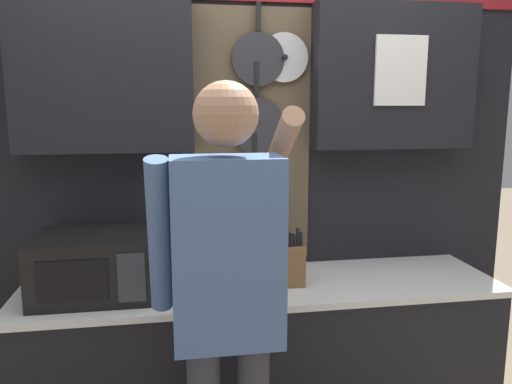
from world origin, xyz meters
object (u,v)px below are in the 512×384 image
object	(u,v)px
person	(227,287)
utensil_crock	(199,269)
microwave	(94,265)
knife_block	(291,263)

from	to	relation	value
person	utensil_crock	bearing A→B (deg)	98.11
microwave	utensil_crock	xyz separation A→B (m)	(0.46, 0.00, -0.05)
person	knife_block	bearing A→B (deg)	55.46
microwave	person	world-z (taller)	person
person	microwave	bearing A→B (deg)	135.83
utensil_crock	microwave	bearing A→B (deg)	-179.80
knife_block	person	xyz separation A→B (m)	(-0.36, -0.52, 0.09)
knife_block	microwave	bearing A→B (deg)	-179.97
utensil_crock	person	bearing A→B (deg)	-81.89
microwave	knife_block	world-z (taller)	knife_block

